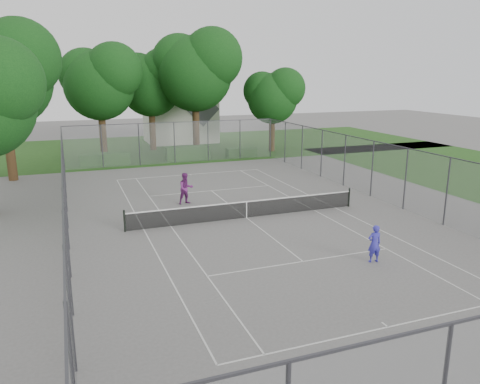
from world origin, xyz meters
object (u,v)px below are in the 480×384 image
object	(u,v)px
tennis_net	(247,209)
girl_player	(374,244)
woman_player	(186,188)
house	(180,108)

from	to	relation	value
tennis_net	girl_player	size ratio (longest dim) A/B	8.14
tennis_net	woman_player	distance (m)	4.55
tennis_net	house	world-z (taller)	house
tennis_net	house	xyz separation A→B (m)	(3.56, 29.65, 3.24)
tennis_net	girl_player	xyz separation A→B (m)	(2.69, -7.43, 0.28)
tennis_net	woman_player	size ratio (longest dim) A/B	6.88
tennis_net	house	size ratio (longest dim) A/B	1.38
house	woman_player	world-z (taller)	house
tennis_net	woman_player	bearing A→B (deg)	120.94
tennis_net	house	bearing A→B (deg)	83.15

